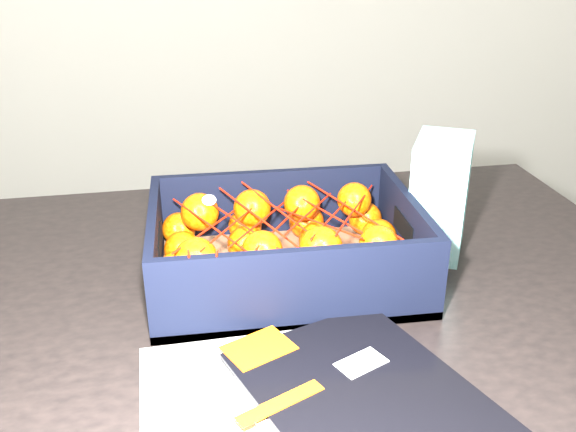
{
  "coord_description": "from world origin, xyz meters",
  "views": [
    {
      "loc": [
        -0.41,
        -0.73,
        1.22
      ],
      "look_at": [
        -0.29,
        0.03,
        0.86
      ],
      "focal_mm": 40.29,
      "sensor_mm": 36.0,
      "label": 1
    }
  ],
  "objects": [
    {
      "name": "produce_crate",
      "position": [
        -0.29,
        0.06,
        0.79
      ],
      "size": [
        0.37,
        0.27,
        0.11
      ],
      "color": "brown",
      "rests_on": "table"
    },
    {
      "name": "clementine_heap",
      "position": [
        -0.29,
        0.06,
        0.8
      ],
      "size": [
        0.35,
        0.25,
        0.1
      ],
      "color": "#D84B04",
      "rests_on": "produce_crate"
    },
    {
      "name": "retail_carton",
      "position": [
        -0.05,
        0.12,
        0.84
      ],
      "size": [
        0.12,
        0.14,
        0.18
      ],
      "primitive_type": "cube",
      "rotation": [
        0.0,
        0.0,
        -0.46
      ],
      "color": "white",
      "rests_on": "table"
    },
    {
      "name": "mesh_net",
      "position": [
        -0.3,
        0.05,
        0.84
      ],
      "size": [
        0.3,
        0.24,
        0.09
      ],
      "color": "red",
      "rests_on": "clementine_heap"
    },
    {
      "name": "magazine_stack",
      "position": [
        -0.29,
        -0.22,
        0.76
      ],
      "size": [
        0.39,
        0.34,
        0.02
      ],
      "color": "silver",
      "rests_on": "table"
    },
    {
      "name": "table",
      "position": [
        -0.33,
        0.03,
        0.65
      ],
      "size": [
        1.22,
        0.84,
        0.75
      ],
      "color": "black",
      "rests_on": "ground"
    }
  ]
}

